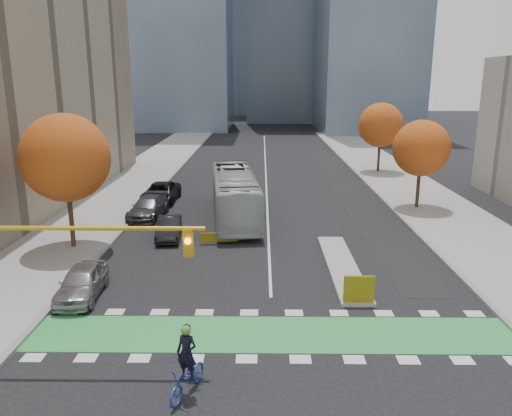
{
  "coord_description": "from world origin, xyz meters",
  "views": [
    {
      "loc": [
        -0.46,
        -16.94,
        10.1
      ],
      "look_at": [
        -0.78,
        10.47,
        3.0
      ],
      "focal_mm": 35.0,
      "sensor_mm": 36.0,
      "label": 1
    }
  ],
  "objects_px": {
    "parked_car_d": "(161,192)",
    "parked_car_c": "(148,208)",
    "tree_west": "(65,158)",
    "tree_east_near": "(421,148)",
    "traffic_signal_west": "(49,257)",
    "bus": "(235,195)",
    "parked_car_b": "(169,228)",
    "tree_east_far": "(381,125)",
    "parked_car_a": "(82,282)",
    "hazard_board": "(359,289)",
    "cyclist": "(187,372)"
  },
  "relations": [
    {
      "from": "traffic_signal_west",
      "to": "parked_car_a",
      "type": "xyz_separation_m",
      "value": [
        -1.07,
        5.51,
        -3.28
      ]
    },
    {
      "from": "traffic_signal_west",
      "to": "bus",
      "type": "bearing_deg",
      "value": 74.38
    },
    {
      "from": "hazard_board",
      "to": "parked_car_b",
      "type": "xyz_separation_m",
      "value": [
        -10.5,
        9.93,
        -0.11
      ]
    },
    {
      "from": "tree_east_far",
      "to": "parked_car_b",
      "type": "relative_size",
      "value": 1.83
    },
    {
      "from": "tree_east_far",
      "to": "tree_west",
      "type": "bearing_deg",
      "value": -133.3
    },
    {
      "from": "hazard_board",
      "to": "parked_car_a",
      "type": "distance_m",
      "value": 13.02
    },
    {
      "from": "cyclist",
      "to": "parked_car_d",
      "type": "height_order",
      "value": "cyclist"
    },
    {
      "from": "parked_car_a",
      "to": "parked_car_b",
      "type": "relative_size",
      "value": 1.06
    },
    {
      "from": "traffic_signal_west",
      "to": "parked_car_c",
      "type": "distance_m",
      "value": 19.93
    },
    {
      "from": "traffic_signal_west",
      "to": "parked_car_b",
      "type": "distance_m",
      "value": 15.08
    },
    {
      "from": "tree_west",
      "to": "tree_east_far",
      "type": "relative_size",
      "value": 1.08
    },
    {
      "from": "parked_car_a",
      "to": "parked_car_c",
      "type": "bearing_deg",
      "value": 86.87
    },
    {
      "from": "tree_west",
      "to": "parked_car_a",
      "type": "xyz_separation_m",
      "value": [
        3.0,
        -7.0,
        -4.86
      ]
    },
    {
      "from": "tree_west",
      "to": "bus",
      "type": "xyz_separation_m",
      "value": [
        9.55,
        7.08,
        -3.83
      ]
    },
    {
      "from": "tree_east_far",
      "to": "parked_car_d",
      "type": "relative_size",
      "value": 1.34
    },
    {
      "from": "tree_west",
      "to": "parked_car_b",
      "type": "distance_m",
      "value": 7.68
    },
    {
      "from": "cyclist",
      "to": "bus",
      "type": "xyz_separation_m",
      "value": [
        0.42,
        21.61,
        0.96
      ]
    },
    {
      "from": "hazard_board",
      "to": "parked_car_c",
      "type": "bearing_deg",
      "value": 130.96
    },
    {
      "from": "tree_east_far",
      "to": "bus",
      "type": "xyz_separation_m",
      "value": [
        -14.95,
        -18.92,
        -3.46
      ]
    },
    {
      "from": "hazard_board",
      "to": "cyclist",
      "type": "bearing_deg",
      "value": -135.58
    },
    {
      "from": "tree_west",
      "to": "parked_car_c",
      "type": "bearing_deg",
      "value": 66.88
    },
    {
      "from": "tree_west",
      "to": "traffic_signal_west",
      "type": "relative_size",
      "value": 0.96
    },
    {
      "from": "tree_east_near",
      "to": "cyclist",
      "type": "distance_m",
      "value": 28.97
    },
    {
      "from": "traffic_signal_west",
      "to": "bus",
      "type": "height_order",
      "value": "traffic_signal_west"
    },
    {
      "from": "cyclist",
      "to": "parked_car_a",
      "type": "xyz_separation_m",
      "value": [
        -6.13,
        7.53,
        -0.08
      ]
    },
    {
      "from": "tree_west",
      "to": "tree_east_far",
      "type": "height_order",
      "value": "tree_west"
    },
    {
      "from": "traffic_signal_west",
      "to": "parked_car_c",
      "type": "bearing_deg",
      "value": 93.0
    },
    {
      "from": "tree_west",
      "to": "tree_east_near",
      "type": "relative_size",
      "value": 1.16
    },
    {
      "from": "tree_east_near",
      "to": "traffic_signal_west",
      "type": "bearing_deg",
      "value": -131.52
    },
    {
      "from": "cyclist",
      "to": "parked_car_c",
      "type": "xyz_separation_m",
      "value": [
        -6.09,
        21.66,
        -0.06
      ]
    },
    {
      "from": "traffic_signal_west",
      "to": "cyclist",
      "type": "xyz_separation_m",
      "value": [
        5.06,
        -2.02,
        -3.2
      ]
    },
    {
      "from": "parked_car_c",
      "to": "tree_west",
      "type": "bearing_deg",
      "value": -107.66
    },
    {
      "from": "traffic_signal_west",
      "to": "bus",
      "type": "xyz_separation_m",
      "value": [
        5.48,
        19.59,
        -2.25
      ]
    },
    {
      "from": "bus",
      "to": "cyclist",
      "type": "bearing_deg",
      "value": -97.52
    },
    {
      "from": "hazard_board",
      "to": "parked_car_b",
      "type": "bearing_deg",
      "value": 136.61
    },
    {
      "from": "bus",
      "to": "parked_car_a",
      "type": "distance_m",
      "value": 15.56
    },
    {
      "from": "bus",
      "to": "parked_car_d",
      "type": "distance_m",
      "value": 8.33
    },
    {
      "from": "tree_east_near",
      "to": "bus",
      "type": "distance_m",
      "value": 15.06
    },
    {
      "from": "tree_east_near",
      "to": "parked_car_b",
      "type": "height_order",
      "value": "tree_east_near"
    },
    {
      "from": "tree_east_far",
      "to": "traffic_signal_west",
      "type": "xyz_separation_m",
      "value": [
        -20.43,
        -38.51,
        -1.21
      ]
    },
    {
      "from": "tree_east_near",
      "to": "parked_car_d",
      "type": "height_order",
      "value": "tree_east_near"
    },
    {
      "from": "hazard_board",
      "to": "parked_car_b",
      "type": "relative_size",
      "value": 0.33
    },
    {
      "from": "tree_west",
      "to": "bus",
      "type": "bearing_deg",
      "value": 36.55
    },
    {
      "from": "parked_car_d",
      "to": "parked_car_c",
      "type": "bearing_deg",
      "value": -88.27
    },
    {
      "from": "parked_car_a",
      "to": "parked_car_d",
      "type": "distance_m",
      "value": 19.13
    },
    {
      "from": "traffic_signal_west",
      "to": "parked_car_b",
      "type": "relative_size",
      "value": 2.04
    },
    {
      "from": "tree_east_far",
      "to": "parked_car_b",
      "type": "bearing_deg",
      "value": -128.51
    },
    {
      "from": "parked_car_b",
      "to": "bus",
      "type": "bearing_deg",
      "value": 45.12
    },
    {
      "from": "hazard_board",
      "to": "tree_west",
      "type": "xyz_separation_m",
      "value": [
        -16.0,
        7.8,
        4.82
      ]
    },
    {
      "from": "tree_west",
      "to": "cyclist",
      "type": "bearing_deg",
      "value": -57.87
    }
  ]
}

